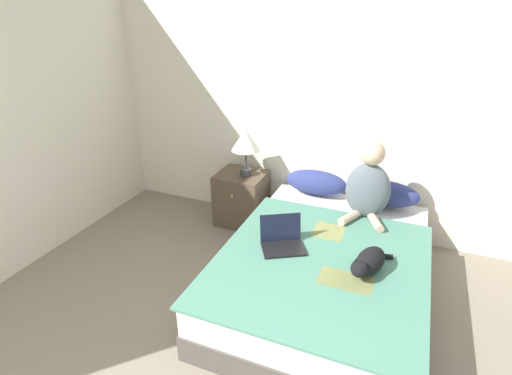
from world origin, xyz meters
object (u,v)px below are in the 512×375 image
Objects in this scene: bed at (325,271)px; laptop_open at (282,241)px; pillow_far at (385,194)px; pillow_near at (316,182)px; table_lamp at (246,142)px; person_sitting at (368,186)px; cat_tabby at (369,262)px; nightstand at (242,198)px.

bed is 5.06× the size of laptop_open.
bed is 1.02m from pillow_far.
table_lamp is at bearing -173.01° from pillow_near.
pillow_near reaches higher than bed.
pillow_near and pillow_far have the same top height.
laptop_open is at bearing -122.65° from pillow_far.
bed is 4.27× the size of table_lamp.
laptop_open is at bearing -159.44° from bed.
person_sitting is 0.86m from cat_tabby.
pillow_far is 1.23× the size of table_lamp.
pillow_near is (-0.33, 0.90, 0.35)m from bed.
table_lamp reaches higher than cat_tabby.
pillow_near is 1.23× the size of table_lamp.
table_lamp reaches higher than pillow_far.
pillow_far is 1.11m from cat_tabby.
pillow_near is 0.80m from table_lamp.
laptop_open is 1.25m from nightstand.
bed is 3.46× the size of pillow_far.
laptop_open is at bearing -89.85° from pillow_near.
pillow_near is 1.34× the size of cat_tabby.
pillow_near reaches higher than cat_tabby.
bed is at bearing -69.92° from pillow_near.
pillow_near is at bearing 151.29° from person_sitting.
pillow_far is at bearing 3.65° from table_lamp.
nightstand is at bearing -174.61° from pillow_near.
pillow_near is at bearing -131.31° from cat_tabby.
laptop_open is at bearing -52.65° from table_lamp.
bed is at bearing -36.87° from nightstand.
cat_tabby is at bearing -36.51° from table_lamp.
person_sitting reaches higher than cat_tabby.
table_lamp is at bearing -12.88° from nightstand.
table_lamp is (-1.24, 0.20, 0.18)m from person_sitting.
table_lamp is (-1.05, 0.82, 0.70)m from bed.
pillow_far reaches higher than nightstand.
cat_tabby is (0.67, -1.11, -0.03)m from pillow_near.
table_lamp is (-1.38, 1.02, 0.39)m from cat_tabby.
pillow_near is 0.87× the size of person_sitting.
nightstand is (-0.78, -0.07, -0.29)m from pillow_near.
pillow_near is 1.00× the size of pillow_far.
laptop_open is 1.26m from table_lamp.
person_sitting is 0.94m from laptop_open.
table_lamp reaches higher than laptop_open.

